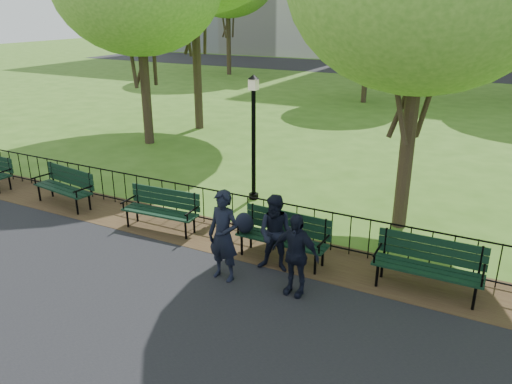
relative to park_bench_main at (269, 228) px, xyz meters
The scene contains 15 objects.
ground 1.32m from the park_bench_main, 87.55° to the right, with size 120.00×120.00×0.00m, color #396119.
dirt_strip 0.73m from the park_bench_main, 81.97° to the left, with size 60.00×1.60×0.01m, color #311E14.
far_street 33.86m from the park_bench_main, 89.92° to the left, with size 70.00×9.00×0.01m, color black.
iron_fence 0.86m from the park_bench_main, 86.68° to the left, with size 24.06×0.06×1.00m.
park_bench_main is the anchor object (origin of this frame).
park_bench_left_a 2.80m from the park_bench_main, behind, with size 1.85×0.68×1.03m.
park_bench_left_b 5.95m from the park_bench_main, behind, with size 1.92×0.83×1.06m.
park_bench_right_a 3.12m from the park_bench_main, ahead, with size 1.92×0.61×1.09m.
lamppost 3.55m from the park_bench_main, 123.14° to the left, with size 0.30×0.30×3.30m.
tree_far_c 19.07m from the park_bench_main, 100.17° to the left, with size 5.21×5.21×7.26m.
person_left 1.25m from the park_bench_main, 107.52° to the right, with size 0.64×0.42×1.76m, color black.
person_mid 0.59m from the park_bench_main, 49.55° to the right, with size 0.76×0.39×1.56m, color black.
person_right 1.46m from the park_bench_main, 45.43° to the right, with size 0.91×0.37×1.55m, color black.
taxi 34.36m from the park_bench_main, 98.16° to the left, with size 1.61×4.00×1.36m, color yellow.
sedan_silver 31.63m from the park_bench_main, 94.47° to the left, with size 1.71×4.91×1.62m, color #94969B.
Camera 1 is at (3.98, -7.16, 4.89)m, focal length 35.00 mm.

